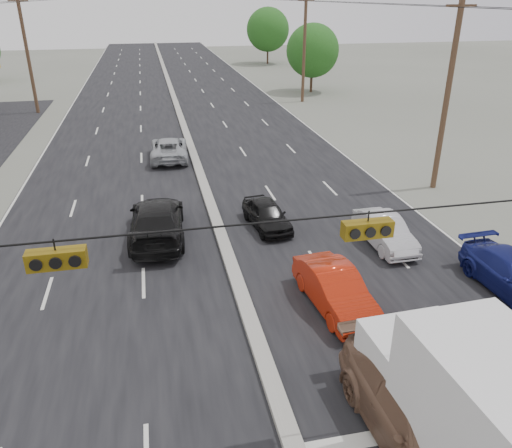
{
  "coord_description": "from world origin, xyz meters",
  "views": [
    {
      "loc": [
        -2.63,
        -8.49,
        9.79
      ],
      "look_at": [
        0.81,
        7.6,
        2.2
      ],
      "focal_mm": 35.0,
      "sensor_mm": 36.0,
      "label": 1
    }
  ],
  "objects_px": {
    "oncoming_far": "(169,149)",
    "tan_sedan": "(426,419)",
    "utility_pole_right_b": "(447,94)",
    "box_truck": "(487,426)",
    "queue_car_b": "(385,232)",
    "oncoming_near": "(157,221)",
    "queue_car_a": "(267,215)",
    "tree_right_mid": "(313,51)",
    "utility_pole_right_c": "(304,48)",
    "tree_right_far": "(268,29)",
    "red_sedan": "(335,290)",
    "utility_pole_left_c": "(28,54)"
  },
  "relations": [
    {
      "from": "box_truck",
      "to": "oncoming_far",
      "type": "xyz_separation_m",
      "value": [
        -5.09,
        25.57,
        -1.13
      ]
    },
    {
      "from": "utility_pole_right_c",
      "to": "queue_car_a",
      "type": "bearing_deg",
      "value": -110.04
    },
    {
      "from": "utility_pole_right_b",
      "to": "oncoming_far",
      "type": "distance_m",
      "value": 16.98
    },
    {
      "from": "utility_pole_right_b",
      "to": "oncoming_far",
      "type": "xyz_separation_m",
      "value": [
        -14.08,
        8.39,
        -4.41
      ]
    },
    {
      "from": "box_truck",
      "to": "tan_sedan",
      "type": "height_order",
      "value": "box_truck"
    },
    {
      "from": "tan_sedan",
      "to": "red_sedan",
      "type": "distance_m",
      "value": 5.95
    },
    {
      "from": "tree_right_mid",
      "to": "box_truck",
      "type": "xyz_separation_m",
      "value": [
        -11.49,
        -47.18,
        -2.52
      ]
    },
    {
      "from": "utility_pole_right_b",
      "to": "tree_right_mid",
      "type": "relative_size",
      "value": 1.4
    },
    {
      "from": "tree_right_far",
      "to": "oncoming_near",
      "type": "xyz_separation_m",
      "value": [
        -18.72,
        -58.28,
        -4.13
      ]
    },
    {
      "from": "tree_right_far",
      "to": "tan_sedan",
      "type": "height_order",
      "value": "tree_right_far"
    },
    {
      "from": "queue_car_a",
      "to": "utility_pole_right_c",
      "type": "bearing_deg",
      "value": 62.76
    },
    {
      "from": "tan_sedan",
      "to": "oncoming_near",
      "type": "relative_size",
      "value": 1.04
    },
    {
      "from": "utility_pole_right_c",
      "to": "tree_right_far",
      "type": "distance_m",
      "value": 30.2
    },
    {
      "from": "queue_car_b",
      "to": "utility_pole_right_b",
      "type": "bearing_deg",
      "value": 44.88
    },
    {
      "from": "box_truck",
      "to": "tan_sedan",
      "type": "xyz_separation_m",
      "value": [
        -0.51,
        1.25,
        -0.96
      ]
    },
    {
      "from": "tree_right_far",
      "to": "red_sedan",
      "type": "distance_m",
      "value": 66.41
    },
    {
      "from": "tree_right_mid",
      "to": "tree_right_far",
      "type": "relative_size",
      "value": 0.88
    },
    {
      "from": "utility_pole_left_c",
      "to": "box_truck",
      "type": "height_order",
      "value": "utility_pole_left_c"
    },
    {
      "from": "oncoming_near",
      "to": "utility_pole_left_c",
      "type": "bearing_deg",
      "value": -67.75
    },
    {
      "from": "utility_pole_right_c",
      "to": "box_truck",
      "type": "xyz_separation_m",
      "value": [
        -8.99,
        -42.18,
        -3.29
      ]
    },
    {
      "from": "box_truck",
      "to": "oncoming_near",
      "type": "bearing_deg",
      "value": 111.6
    },
    {
      "from": "red_sedan",
      "to": "oncoming_far",
      "type": "xyz_separation_m",
      "value": [
        -4.58,
        18.37,
        -0.01
      ]
    },
    {
      "from": "utility_pole_left_c",
      "to": "tree_right_far",
      "type": "bearing_deg",
      "value": 46.47
    },
    {
      "from": "box_truck",
      "to": "queue_car_a",
      "type": "distance_m",
      "value": 14.1
    },
    {
      "from": "red_sedan",
      "to": "queue_car_a",
      "type": "bearing_deg",
      "value": 91.08
    },
    {
      "from": "utility_pole_right_b",
      "to": "queue_car_a",
      "type": "bearing_deg",
      "value": -162.79
    },
    {
      "from": "box_truck",
      "to": "oncoming_near",
      "type": "xyz_separation_m",
      "value": [
        -6.22,
        13.9,
        -0.99
      ]
    },
    {
      "from": "tree_right_far",
      "to": "oncoming_near",
      "type": "relative_size",
      "value": 1.43
    },
    {
      "from": "utility_pole_right_c",
      "to": "utility_pole_left_c",
      "type": "bearing_deg",
      "value": 180.0
    },
    {
      "from": "utility_pole_right_b",
      "to": "box_truck",
      "type": "relative_size",
      "value": 1.41
    },
    {
      "from": "box_truck",
      "to": "tan_sedan",
      "type": "relative_size",
      "value": 1.2
    },
    {
      "from": "box_truck",
      "to": "utility_pole_right_b",
      "type": "bearing_deg",
      "value": 59.85
    },
    {
      "from": "tree_right_mid",
      "to": "queue_car_a",
      "type": "height_order",
      "value": "tree_right_mid"
    },
    {
      "from": "utility_pole_right_b",
      "to": "tree_right_mid",
      "type": "distance_m",
      "value": 30.11
    },
    {
      "from": "utility_pole_right_b",
      "to": "utility_pole_left_c",
      "type": "bearing_deg",
      "value": 135.0
    },
    {
      "from": "utility_pole_right_c",
      "to": "queue_car_a",
      "type": "xyz_separation_m",
      "value": [
        -10.28,
        -28.19,
        -4.48
      ]
    },
    {
      "from": "tree_right_mid",
      "to": "red_sedan",
      "type": "height_order",
      "value": "tree_right_mid"
    },
    {
      "from": "utility_pole_right_c",
      "to": "oncoming_far",
      "type": "distance_m",
      "value": 22.22
    },
    {
      "from": "utility_pole_right_b",
      "to": "oncoming_near",
      "type": "height_order",
      "value": "utility_pole_right_b"
    },
    {
      "from": "oncoming_near",
      "to": "utility_pole_right_b",
      "type": "bearing_deg",
      "value": -164.68
    },
    {
      "from": "oncoming_far",
      "to": "tan_sedan",
      "type": "bearing_deg",
      "value": 103.67
    },
    {
      "from": "box_truck",
      "to": "red_sedan",
      "type": "bearing_deg",
      "value": 91.51
    },
    {
      "from": "utility_pole_right_b",
      "to": "queue_car_b",
      "type": "distance_m",
      "value": 9.47
    },
    {
      "from": "tan_sedan",
      "to": "queue_car_a",
      "type": "xyz_separation_m",
      "value": [
        -0.78,
        12.74,
        -0.23
      ]
    },
    {
      "from": "queue_car_a",
      "to": "tree_right_mid",
      "type": "bearing_deg",
      "value": 61.73
    },
    {
      "from": "utility_pole_right_c",
      "to": "tree_right_mid",
      "type": "relative_size",
      "value": 1.4
    },
    {
      "from": "tree_right_mid",
      "to": "tan_sedan",
      "type": "relative_size",
      "value": 1.2
    },
    {
      "from": "tree_right_mid",
      "to": "utility_pole_right_c",
      "type": "bearing_deg",
      "value": -116.57
    },
    {
      "from": "queue_car_b",
      "to": "oncoming_far",
      "type": "xyz_separation_m",
      "value": [
        -8.28,
        14.4,
        0.05
      ]
    },
    {
      "from": "queue_car_b",
      "to": "oncoming_near",
      "type": "distance_m",
      "value": 9.81
    }
  ]
}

